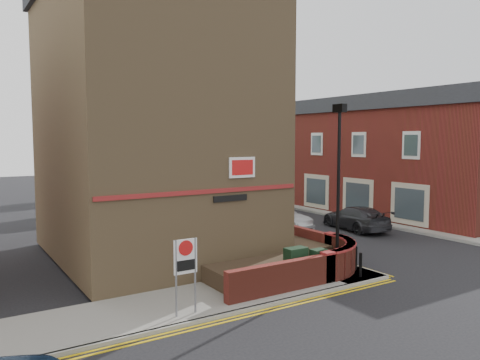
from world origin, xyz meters
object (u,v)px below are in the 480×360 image
at_px(utility_cabinet_large, 296,264).
at_px(silver_car_near, 276,218).
at_px(lamppost, 338,188).
at_px(zone_sign, 186,263).

height_order(utility_cabinet_large, silver_car_near, silver_car_near).
bearing_deg(silver_car_near, utility_cabinet_large, -134.38).
xyz_separation_m(lamppost, zone_sign, (-6.60, -0.70, -1.70)).
relative_size(lamppost, zone_sign, 2.86).
distance_m(lamppost, silver_car_near, 9.38).
bearing_deg(zone_sign, lamppost, 6.07).
height_order(lamppost, zone_sign, lamppost).
relative_size(utility_cabinet_large, silver_car_near, 0.27).
bearing_deg(utility_cabinet_large, lamppost, -3.01).
bearing_deg(lamppost, zone_sign, -173.93).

